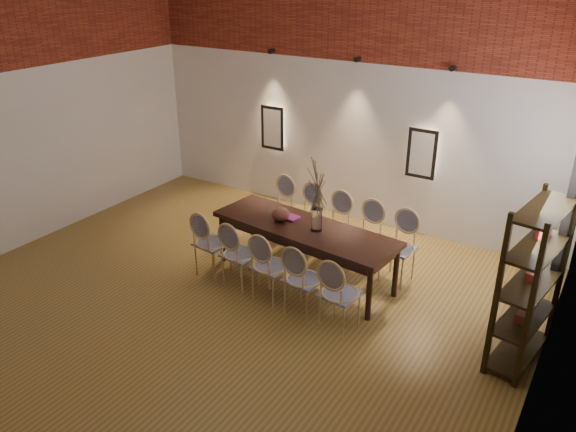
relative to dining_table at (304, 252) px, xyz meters
The scene contains 25 objects.
floor 1.55m from the dining_table, 110.05° to the right, with size 7.00×7.00×0.02m, color olive.
wall_back 2.74m from the dining_table, 103.46° to the left, with size 7.00×0.10×4.00m, color silver.
wall_right 3.72m from the dining_table, 24.84° to the right, with size 0.10×7.00×4.00m, color silver.
brick_band_back 3.58m from the dining_table, 103.90° to the left, with size 7.00×0.02×1.50m, color maroon.
niche_left 2.88m from the dining_table, 131.57° to the left, with size 0.36×0.06×0.66m, color #FFEAC6.
niche_right 2.38m from the dining_table, 68.95° to the left, with size 0.36×0.06×0.66m, color #FFEAC6.
spot_fixture_left 3.47m from the dining_table, 132.00° to the left, with size 0.08×0.08×0.10m, color black.
spot_fixture_mid 2.98m from the dining_table, 98.84° to the left, with size 0.08×0.08×0.10m, color black.
spot_fixture_right 3.16m from the dining_table, 61.65° to the left, with size 0.08×0.08×0.10m, color black.
dining_table is the anchor object (origin of this frame).
chair_near_a 1.22m from the dining_table, 151.75° to the right, with size 0.44×0.44×0.94m, color tan, non-canonical shape.
chair_near_b 0.85m from the dining_table, 132.29° to the right, with size 0.44×0.44×0.94m, color tan, non-canonical shape.
chair_near_c 0.69m from the dining_table, 96.00° to the right, with size 0.44×0.44×0.94m, color tan, non-canonical shape.
chair_near_d 0.85m from the dining_table, 59.72° to the right, with size 0.44×0.44×0.94m, color tan, non-canonical shape.
chair_near_e 1.22m from the dining_table, 40.26° to the right, with size 0.44×0.44×0.94m, color tan, non-canonical shape.
chair_far_a 1.22m from the dining_table, 139.74° to the left, with size 0.44×0.44×0.94m, color tan, non-canonical shape.
chair_far_b 0.85m from the dining_table, 120.28° to the left, with size 0.44×0.44×0.94m, color tan, non-canonical shape.
chair_far_c 0.69m from the dining_table, 84.00° to the left, with size 0.44×0.44×0.94m, color tan, non-canonical shape.
chair_far_d 0.85m from the dining_table, 47.71° to the left, with size 0.44×0.44×0.94m, color tan, non-canonical shape.
chair_far_e 1.22m from the dining_table, 28.25° to the left, with size 0.44×0.44×0.94m, color tan, non-canonical shape.
vase 0.56m from the dining_table, ahead, with size 0.14×0.14×0.30m, color silver.
dried_branches 0.99m from the dining_table, ahead, with size 0.50×0.50×0.70m, color brown, non-canonical shape.
bowl 0.59m from the dining_table, behind, with size 0.24×0.24×0.18m, color #582A1E.
book 0.51m from the dining_table, 159.41° to the left, with size 0.26×0.18×0.03m, color #85246D.
shelving_rack 2.83m from the dining_table, ahead, with size 0.38×1.00×1.80m, color black, non-canonical shape.
Camera 1 is at (3.77, -4.22, 3.86)m, focal length 35.00 mm.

